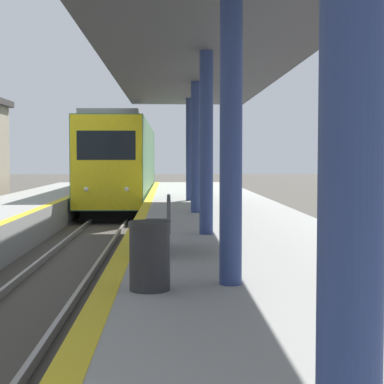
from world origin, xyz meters
TOP-DOWN VIEW (x-y plane):
  - train at (0.00, 33.07)m, footprint 2.82×19.78m
  - station_canopy at (3.18, 11.74)m, footprint 4.55×26.33m
  - trash_bin at (2.18, 6.15)m, footprint 0.51×0.51m
  - bench at (2.28, 9.29)m, footprint 0.44×1.76m

SIDE VIEW (x-z plane):
  - trash_bin at x=2.18m, z-range 1.03..1.85m
  - bench at x=2.28m, z-range 1.05..1.97m
  - train at x=0.00m, z-range 0.04..4.58m
  - station_canopy at x=3.18m, z-range 2.79..6.75m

